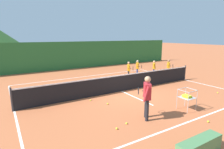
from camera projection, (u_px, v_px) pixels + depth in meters
name	position (u px, v px, depth m)	size (l,w,h in m)	color
ground_plane	(121.00, 91.00, 10.64)	(120.00, 120.00, 0.00)	#BC6038
line_baseline_near	(189.00, 121.00, 6.87)	(11.02, 0.08, 0.01)	white
line_baseline_far	(88.00, 76.00, 14.58)	(11.02, 0.08, 0.01)	white
line_sideline_west	(14.00, 111.00, 7.83)	(0.08, 9.22, 0.01)	white
line_sideline_east	(184.00, 80.00, 13.44)	(0.08, 9.22, 0.01)	white
line_service_center	(121.00, 91.00, 10.63)	(0.08, 5.20, 0.01)	white
tennis_net	(122.00, 83.00, 10.53)	(11.20, 0.08, 1.05)	#333338
instructor	(147.00, 94.00, 6.89)	(0.57, 0.83, 1.68)	black
student_0	(129.00, 69.00, 13.47)	(0.43, 0.71, 1.29)	black
student_1	(138.00, 67.00, 14.32)	(0.43, 0.70, 1.29)	navy
student_2	(154.00, 67.00, 14.32)	(0.49, 0.42, 1.27)	navy
student_3	(169.00, 66.00, 14.49)	(0.47, 0.70, 1.30)	silver
ball_cart	(187.00, 96.00, 7.87)	(0.58, 0.58, 0.90)	#B7B7BC
tennis_ball_0	(208.00, 122.00, 6.80)	(0.07, 0.07, 0.07)	yellow
tennis_ball_1	(218.00, 93.00, 10.24)	(0.07, 0.07, 0.07)	yellow
tennis_ball_2	(196.00, 91.00, 10.65)	(0.07, 0.07, 0.07)	yellow
tennis_ball_3	(127.00, 123.00, 6.66)	(0.07, 0.07, 0.07)	yellow
tennis_ball_4	(147.00, 93.00, 10.24)	(0.07, 0.07, 0.07)	yellow
tennis_ball_5	(108.00, 104.00, 8.58)	(0.07, 0.07, 0.07)	yellow
tennis_ball_6	(90.00, 100.00, 9.04)	(0.07, 0.07, 0.07)	yellow
tennis_ball_7	(117.00, 129.00, 6.29)	(0.07, 0.07, 0.07)	yellow
windscreen_fence	(71.00, 55.00, 17.57)	(24.24, 0.08, 2.60)	#286B33
courtside_bench	(199.00, 147.00, 4.91)	(1.50, 0.36, 0.46)	#4C7F4C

